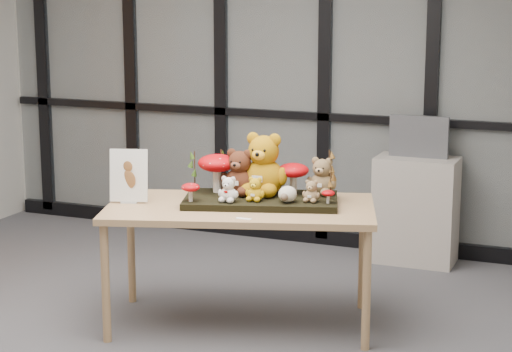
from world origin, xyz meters
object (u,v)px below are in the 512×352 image
at_px(plush_cream_hedgehog, 288,193).
at_px(mushroom_front_left, 191,191).
at_px(diorama_tray, 261,200).
at_px(display_table, 240,216).
at_px(monitor, 419,137).
at_px(bear_brown_medium, 240,169).
at_px(sign_holder, 129,178).
at_px(bear_small_yellow, 255,188).
at_px(mushroom_back_left, 217,171).
at_px(bear_beige_small, 312,190).
at_px(bear_pooh_yellow, 264,160).
at_px(bear_tan_back, 322,174).
at_px(cabinet, 416,210).
at_px(mushroom_back_right, 293,177).
at_px(mushroom_front_right, 328,196).
at_px(bear_white_bow, 229,188).

xyz_separation_m(plush_cream_hedgehog, mushroom_front_left, (-0.55, -0.20, 0.01)).
distance_m(diorama_tray, mushroom_front_left, 0.45).
xyz_separation_m(display_table, plush_cream_hedgehog, (0.30, 0.03, 0.16)).
bearing_deg(monitor, display_table, -112.31).
height_order(bear_brown_medium, sign_holder, bear_brown_medium).
xyz_separation_m(bear_small_yellow, mushroom_back_left, (-0.31, 0.13, 0.05)).
bearing_deg(sign_holder, bear_beige_small, -2.37).
distance_m(bear_pooh_yellow, bear_tan_back, 0.37).
bearing_deg(display_table, sign_holder, 178.44).
relative_size(bear_brown_medium, cabinet, 0.39).
bearing_deg(mushroom_back_right, bear_pooh_yellow, -160.38).
bearing_deg(diorama_tray, mushroom_back_right, 28.52).
distance_m(diorama_tray, plush_cream_hedgehog, 0.22).
distance_m(mushroom_front_right, cabinet, 1.69).
height_order(bear_pooh_yellow, bear_small_yellow, bear_pooh_yellow).
relative_size(diorama_tray, bear_small_yellow, 5.81).
bearing_deg(mushroom_front_left, bear_tan_back, 35.63).
relative_size(diorama_tray, mushroom_back_right, 4.36).
bearing_deg(sign_holder, cabinet, 37.16).
height_order(mushroom_front_left, sign_holder, sign_holder).
relative_size(plush_cream_hedgehog, mushroom_front_left, 0.89).
bearing_deg(bear_pooh_yellow, bear_tan_back, 2.13).
bearing_deg(diorama_tray, plush_cream_hedgehog, -35.55).
height_order(diorama_tray, bear_tan_back, bear_tan_back).
bearing_deg(sign_holder, bear_brown_medium, 10.51).
relative_size(bear_tan_back, mushroom_back_left, 0.96).
distance_m(mushroom_front_left, sign_holder, 0.42).
bearing_deg(plush_cream_hedgehog, mushroom_front_left, -177.61).
bearing_deg(mushroom_front_right, bear_white_bow, -161.81).
xyz_separation_m(bear_white_bow, plush_cream_hedgehog, (0.33, 0.12, -0.03)).
relative_size(bear_brown_medium, sign_holder, 0.94).
height_order(diorama_tray, mushroom_back_right, mushroom_back_right).
xyz_separation_m(mushroom_front_right, monitor, (0.18, 1.64, 0.12)).
bearing_deg(bear_small_yellow, cabinet, 53.03).
height_order(mushroom_back_left, mushroom_front_right, mushroom_back_left).
distance_m(bear_beige_small, mushroom_front_left, 0.73).
relative_size(mushroom_back_left, cabinet, 0.33).
bearing_deg(mushroom_back_right, bear_white_bow, -130.10).
height_order(mushroom_front_left, cabinet, mushroom_front_left).
height_order(display_table, mushroom_front_right, mushroom_front_right).
distance_m(bear_brown_medium, plush_cream_hedgehog, 0.38).
height_order(bear_white_bow, mushroom_front_right, bear_white_bow).
xyz_separation_m(diorama_tray, sign_holder, (-0.76, -0.28, 0.14)).
bearing_deg(mushroom_front_left, diorama_tray, 36.84).
bearing_deg(bear_brown_medium, bear_pooh_yellow, 8.20).
distance_m(display_table, bear_beige_small, 0.47).
relative_size(bear_pooh_yellow, monitor, 0.96).
height_order(bear_white_bow, mushroom_front_left, bear_white_bow).
relative_size(bear_beige_small, monitor, 0.33).
relative_size(display_table, sign_holder, 5.38).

